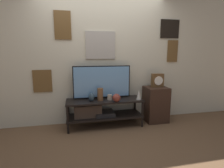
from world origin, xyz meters
name	(u,v)px	position (x,y,z in m)	size (l,w,h in m)	color
ground_plane	(107,132)	(0.00, 0.00, 0.00)	(12.00, 12.00, 0.00)	brown
wall_back	(102,56)	(0.00, 0.58, 1.36)	(6.40, 0.08, 2.70)	beige
media_console	(98,110)	(-0.12, 0.28, 0.33)	(1.45, 0.49, 0.53)	black
television	(102,82)	(-0.03, 0.39, 0.86)	(1.12, 0.05, 0.64)	black
vase_tall_ceramic	(100,94)	(-0.09, 0.26, 0.64)	(0.11, 0.11, 0.23)	brown
vase_urn_stoneware	(92,97)	(-0.25, 0.23, 0.61)	(0.11, 0.15, 0.16)	#2D4251
vase_round_glass	(116,98)	(0.19, 0.10, 0.60)	(0.15, 0.15, 0.15)	brown
vase_slim_bronze	(139,95)	(0.65, 0.16, 0.62)	(0.10, 0.10, 0.18)	beige
candle_jar	(110,97)	(0.09, 0.26, 0.58)	(0.09, 0.09, 0.10)	#C1B29E
side_table	(156,104)	(1.08, 0.32, 0.36)	(0.44, 0.42, 0.72)	#382319
mantel_clock	(157,80)	(1.11, 0.34, 0.86)	(0.24, 0.11, 0.28)	brown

